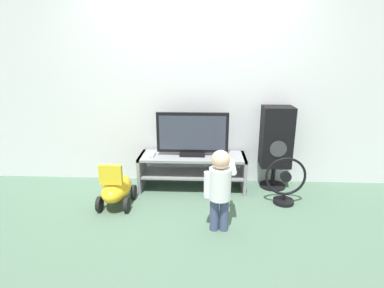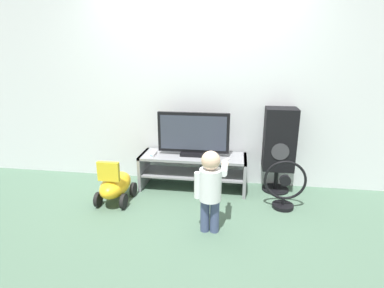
{
  "view_description": "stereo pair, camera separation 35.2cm",
  "coord_description": "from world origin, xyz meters",
  "px_view_note": "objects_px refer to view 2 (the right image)",
  "views": [
    {
      "loc": [
        0.16,
        -3.25,
        1.61
      ],
      "look_at": [
        0.0,
        0.13,
        0.61
      ],
      "focal_mm": 28.0,
      "sensor_mm": 36.0,
      "label": 1
    },
    {
      "loc": [
        0.52,
        -3.21,
        1.61
      ],
      "look_at": [
        0.0,
        0.13,
        0.61
      ],
      "focal_mm": 28.0,
      "sensor_mm": 36.0,
      "label": 2
    }
  ],
  "objects_px": {
    "child": "(211,185)",
    "ride_on_toy": "(115,185)",
    "game_console": "(153,154)",
    "floor_fan": "(284,187)",
    "speaker_tower": "(279,141)",
    "remote_primary": "(226,160)",
    "television": "(193,135)"
  },
  "relations": [
    {
      "from": "child",
      "to": "ride_on_toy",
      "type": "height_order",
      "value": "child"
    },
    {
      "from": "game_console",
      "to": "floor_fan",
      "type": "relative_size",
      "value": 0.32
    },
    {
      "from": "speaker_tower",
      "to": "ride_on_toy",
      "type": "height_order",
      "value": "speaker_tower"
    },
    {
      "from": "game_console",
      "to": "speaker_tower",
      "type": "xyz_separation_m",
      "value": [
        1.51,
        0.16,
        0.18
      ]
    },
    {
      "from": "floor_fan",
      "to": "ride_on_toy",
      "type": "height_order",
      "value": "floor_fan"
    },
    {
      "from": "remote_primary",
      "to": "child",
      "type": "bearing_deg",
      "value": -97.64
    },
    {
      "from": "game_console",
      "to": "speaker_tower",
      "type": "height_order",
      "value": "speaker_tower"
    },
    {
      "from": "remote_primary",
      "to": "ride_on_toy",
      "type": "height_order",
      "value": "ride_on_toy"
    },
    {
      "from": "game_console",
      "to": "child",
      "type": "distance_m",
      "value": 1.16
    },
    {
      "from": "floor_fan",
      "to": "child",
      "type": "bearing_deg",
      "value": -143.01
    },
    {
      "from": "game_console",
      "to": "floor_fan",
      "type": "height_order",
      "value": "floor_fan"
    },
    {
      "from": "speaker_tower",
      "to": "child",
      "type": "bearing_deg",
      "value": -125.27
    },
    {
      "from": "speaker_tower",
      "to": "floor_fan",
      "type": "bearing_deg",
      "value": -86.07
    },
    {
      "from": "remote_primary",
      "to": "ride_on_toy",
      "type": "xyz_separation_m",
      "value": [
        -1.22,
        -0.33,
        -0.24
      ]
    },
    {
      "from": "floor_fan",
      "to": "ride_on_toy",
      "type": "distance_m",
      "value": 1.87
    },
    {
      "from": "television",
      "to": "child",
      "type": "relative_size",
      "value": 1.09
    },
    {
      "from": "floor_fan",
      "to": "ride_on_toy",
      "type": "xyz_separation_m",
      "value": [
        -1.87,
        -0.13,
        -0.04
      ]
    },
    {
      "from": "game_console",
      "to": "child",
      "type": "xyz_separation_m",
      "value": [
        0.79,
        -0.86,
        0.02
      ]
    },
    {
      "from": "ride_on_toy",
      "to": "child",
      "type": "bearing_deg",
      "value": -21.15
    },
    {
      "from": "game_console",
      "to": "television",
      "type": "bearing_deg",
      "value": 9.42
    },
    {
      "from": "child",
      "to": "ride_on_toy",
      "type": "relative_size",
      "value": 1.41
    },
    {
      "from": "game_console",
      "to": "speaker_tower",
      "type": "distance_m",
      "value": 1.53
    },
    {
      "from": "floor_fan",
      "to": "ride_on_toy",
      "type": "relative_size",
      "value": 0.97
    },
    {
      "from": "ride_on_toy",
      "to": "floor_fan",
      "type": "bearing_deg",
      "value": 4.06
    },
    {
      "from": "game_console",
      "to": "speaker_tower",
      "type": "relative_size",
      "value": 0.17
    },
    {
      "from": "game_console",
      "to": "ride_on_toy",
      "type": "height_order",
      "value": "ride_on_toy"
    },
    {
      "from": "child",
      "to": "ride_on_toy",
      "type": "bearing_deg",
      "value": 158.85
    },
    {
      "from": "television",
      "to": "child",
      "type": "distance_m",
      "value": 1.01
    },
    {
      "from": "remote_primary",
      "to": "floor_fan",
      "type": "xyz_separation_m",
      "value": [
        0.65,
        -0.2,
        -0.2
      ]
    },
    {
      "from": "ride_on_toy",
      "to": "speaker_tower",
      "type": "bearing_deg",
      "value": 17.65
    },
    {
      "from": "floor_fan",
      "to": "game_console",
      "type": "bearing_deg",
      "value": 169.26
    },
    {
      "from": "remote_primary",
      "to": "child",
      "type": "relative_size",
      "value": 0.16
    }
  ]
}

